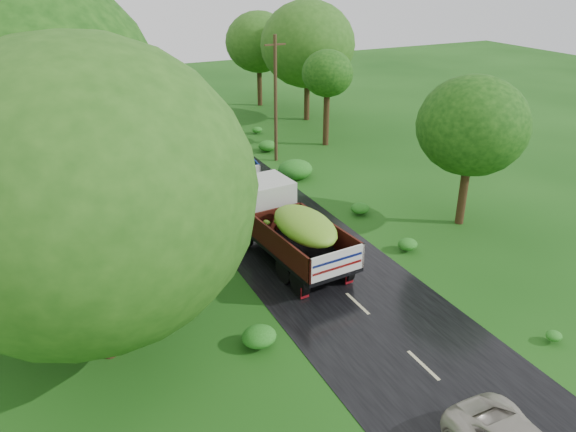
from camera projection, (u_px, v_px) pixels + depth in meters
ground at (423, 366)px, 18.29m from camera, size 120.00×120.00×0.00m
road at (344, 291)px, 22.38m from camera, size 6.50×80.00×0.02m
road_lines at (332, 279)px, 23.19m from camera, size 0.12×69.60×0.00m
truck_near at (286, 224)px, 24.20m from camera, size 3.04×7.21×2.96m
truck_far at (224, 155)px, 33.23m from camera, size 2.80×6.50×2.66m
utility_pole at (276, 98)px, 35.21m from camera, size 1.39×0.22×7.96m
trees_left at (16, 75)px, 27.37m from camera, size 7.45×36.35×10.66m
trees_right at (319, 60)px, 40.31m from camera, size 5.87×30.60×7.74m
shrubs at (256, 203)px, 29.59m from camera, size 11.90×44.00×0.70m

